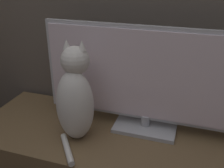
{
  "coord_description": "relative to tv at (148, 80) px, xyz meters",
  "views": [
    {
      "loc": [
        0.4,
        -0.14,
        1.21
      ],
      "look_at": [
        0.06,
        0.92,
        0.69
      ],
      "focal_mm": 42.0,
      "sensor_mm": 36.0,
      "label": 1
    }
  ],
  "objects": [
    {
      "name": "tv_stand",
      "position": [
        -0.21,
        -0.11,
        -0.49
      ],
      "size": [
        1.31,
        0.55,
        0.42
      ],
      "color": "brown",
      "rests_on": "ground_plane"
    },
    {
      "name": "tv",
      "position": [
        0.0,
        0.0,
        0.0
      ],
      "size": [
        1.06,
        0.19,
        0.54
      ],
      "color": "#B7B7BC",
      "rests_on": "tv_stand"
    },
    {
      "name": "cat",
      "position": [
        -0.31,
        -0.17,
        -0.07
      ],
      "size": [
        0.19,
        0.31,
        0.49
      ],
      "rotation": [
        0.0,
        0.0,
        0.04
      ],
      "color": "silver",
      "rests_on": "tv_stand"
    }
  ]
}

